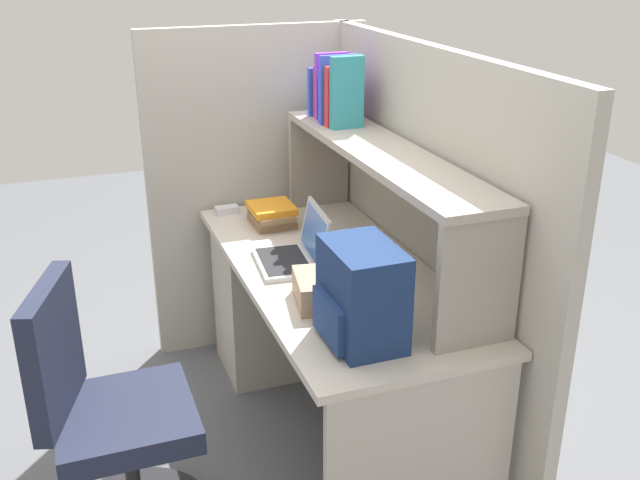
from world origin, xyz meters
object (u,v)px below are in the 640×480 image
Objects in this scene: backpack at (361,295)px; computer_mouse at (227,210)px; laptop at (296,252)px; tissue_box at (313,290)px; paper_cup at (353,291)px; office_chair at (111,433)px.

backpack reaches higher than computer_mouse.
computer_mouse is (-0.65, -0.12, -0.03)m from laptop.
laptop reaches higher than tissue_box.
office_chair is at bearing -92.14° from paper_cup.
laptop is 1.51× the size of tissue_box.
backpack is 0.95m from office_chair.
office_chair is (1.02, -0.65, -0.35)m from computer_mouse.
computer_mouse is at bearing -169.36° from laptop.
tissue_box is (0.98, 0.07, 0.03)m from computer_mouse.
laptop is at bearing -178.19° from tissue_box.
backpack is 0.25m from paper_cup.
office_chair reaches higher than paper_cup.
computer_mouse is 1.07m from paper_cup.
tissue_box is at bearing -8.46° from laptop.
paper_cup is (1.05, 0.19, 0.04)m from computer_mouse.
backpack is 3.04× the size of computer_mouse.
backpack reaches higher than paper_cup.
laptop is 0.66m from computer_mouse.
paper_cup reaches higher than tissue_box.
backpack is 1.44× the size of tissue_box.
laptop is at bearing -46.80° from office_chair.
laptop is 3.19× the size of computer_mouse.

